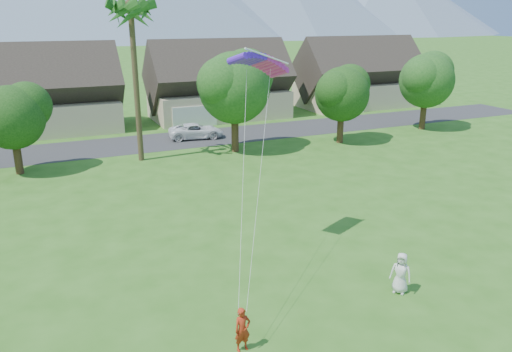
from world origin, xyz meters
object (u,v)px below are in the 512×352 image
kite_flyer (242,330)px  parafoil_kite (259,60)px  watcher (401,273)px  parked_car (196,131)px

kite_flyer → parafoil_kite: bearing=58.3°
kite_flyer → parafoil_kite: 11.92m
watcher → parafoil_kite: (-3.58, 6.58, 8.34)m
kite_flyer → parked_car: bearing=71.8°
parked_car → parafoil_kite: parafoil_kite is taller
watcher → parked_car: (0.54, 30.35, -0.18)m
kite_flyer → watcher: size_ratio=0.91×
watcher → kite_flyer: bearing=-121.3°
kite_flyer → watcher: watcher is taller
parked_car → kite_flyer: bearing=173.7°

